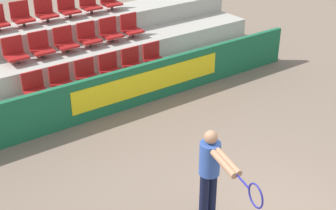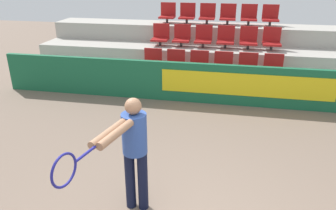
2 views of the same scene
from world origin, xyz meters
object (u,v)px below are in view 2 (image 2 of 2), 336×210
stadium_chair_17 (270,17)px  tennis_player (132,147)px  stadium_chair_5 (273,68)px  stadium_chair_6 (161,36)px  stadium_chair_4 (248,67)px  stadium_chair_8 (203,38)px  stadium_chair_0 (152,62)px  stadium_chair_15 (228,16)px  stadium_chair_7 (182,37)px  stadium_chair_14 (207,15)px  stadium_chair_3 (223,66)px  stadium_chair_2 (199,64)px  stadium_chair_10 (248,39)px  stadium_chair_16 (249,16)px  stadium_chair_12 (168,14)px  stadium_chair_13 (187,14)px  stadium_chair_11 (272,40)px  stadium_chair_9 (226,38)px  stadium_chair_1 (175,63)px

stadium_chair_17 → tennis_player: 6.99m
stadium_chair_5 → stadium_chair_6: stadium_chair_6 is taller
stadium_chair_4 → stadium_chair_8: (-1.19, 1.01, 0.46)m
stadium_chair_0 → stadium_chair_15: size_ratio=1.00×
stadium_chair_6 → stadium_chair_7: bearing=0.0°
stadium_chair_14 → stadium_chair_15: bearing=0.0°
stadium_chair_0 → stadium_chair_6: (0.00, 1.01, 0.46)m
stadium_chair_4 → stadium_chair_7: (-1.78, 1.01, 0.46)m
stadium_chair_3 → stadium_chair_2: bearing=180.0°
stadium_chair_10 → stadium_chair_17: (0.59, 1.01, 0.46)m
stadium_chair_2 → tennis_player: size_ratio=0.37×
stadium_chair_3 → stadium_chair_15: size_ratio=1.00×
stadium_chair_0 → stadium_chair_14: stadium_chair_14 is taller
stadium_chair_7 → tennis_player: size_ratio=0.37×
stadium_chair_0 → stadium_chair_5: 2.97m
stadium_chair_7 → stadium_chair_15: stadium_chair_15 is taller
stadium_chair_4 → tennis_player: size_ratio=0.37×
stadium_chair_16 → stadium_chair_8: bearing=-139.6°
stadium_chair_5 → stadium_chair_12: bearing=145.8°
stadium_chair_0 → stadium_chair_13: 2.30m
stadium_chair_6 → stadium_chair_16: (2.38, 1.01, 0.46)m
stadium_chair_5 → stadium_chair_6: (-2.97, 1.01, 0.46)m
stadium_chair_13 → stadium_chair_5: bearing=-40.4°
stadium_chair_14 → stadium_chair_8: bearing=-90.0°
stadium_chair_4 → stadium_chair_8: 1.63m
stadium_chair_11 → stadium_chair_16: stadium_chair_16 is taller
stadium_chair_11 → stadium_chair_13: 2.63m
stadium_chair_15 → stadium_chair_2: bearing=-106.4°
stadium_chair_11 → stadium_chair_17: 1.11m
stadium_chair_8 → stadium_chair_9: size_ratio=1.00×
stadium_chair_5 → stadium_chair_17: stadium_chair_17 is taller
stadium_chair_10 → stadium_chair_4: bearing=-90.0°
stadium_chair_2 → stadium_chair_9: bearing=59.6°
tennis_player → stadium_chair_16: bearing=90.6°
stadium_chair_1 → stadium_chair_5: (2.38, 0.00, 0.00)m
stadium_chair_6 → stadium_chair_11: bearing=0.0°
stadium_chair_5 → tennis_player: size_ratio=0.37×
stadium_chair_0 → stadium_chair_1: (0.59, 0.00, 0.00)m
stadium_chair_2 → stadium_chair_15: stadium_chair_15 is taller
stadium_chair_12 → stadium_chair_16: 2.38m
stadium_chair_0 → stadium_chair_3: same height
stadium_chair_1 → stadium_chair_16: size_ratio=1.00×
stadium_chair_14 → stadium_chair_16: 1.19m
stadium_chair_7 → stadium_chair_16: size_ratio=1.00×
stadium_chair_4 → stadium_chair_14: (-1.19, 2.02, 0.93)m
stadium_chair_1 → stadium_chair_16: stadium_chair_16 is taller
stadium_chair_17 → tennis_player: stadium_chair_17 is taller
stadium_chair_11 → stadium_chair_15: (-1.19, 1.01, 0.46)m
stadium_chair_8 → stadium_chair_14: (0.00, 1.01, 0.46)m
stadium_chair_3 → stadium_chair_11: 1.63m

